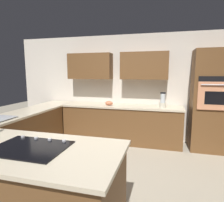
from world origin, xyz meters
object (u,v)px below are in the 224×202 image
at_px(wall_oven, 211,101).
at_px(cooktop, 30,147).
at_px(blender, 163,101).
at_px(mixing_bowl, 109,103).

distance_m(wall_oven, cooktop, 3.67).
bearing_deg(wall_oven, cooktop, 50.98).
bearing_deg(blender, mixing_bowl, 0.00).
bearing_deg(blender, cooktop, 64.98).
bearing_deg(mixing_bowl, blender, -180.00).
distance_m(wall_oven, mixing_bowl, 2.25).
xyz_separation_m(cooktop, mixing_bowl, (-0.06, -2.81, 0.04)).
relative_size(wall_oven, blender, 6.29).
relative_size(wall_oven, mixing_bowl, 11.73).
height_order(cooktop, blender, blender).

